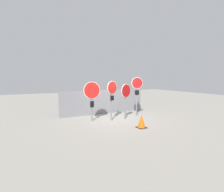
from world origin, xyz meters
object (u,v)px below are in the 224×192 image
(stop_sign_1, at_px, (112,93))
(stop_sign_2, at_px, (126,94))
(stop_sign_3, at_px, (137,88))
(traffic_cone_0, at_px, (142,121))
(stop_sign_0, at_px, (92,94))

(stop_sign_1, bearing_deg, stop_sign_2, -26.18)
(stop_sign_3, bearing_deg, stop_sign_1, -153.53)
(stop_sign_2, relative_size, stop_sign_3, 0.82)
(stop_sign_1, distance_m, traffic_cone_0, 2.39)
(stop_sign_2, height_order, traffic_cone_0, stop_sign_2)
(stop_sign_3, xyz_separation_m, traffic_cone_0, (-1.24, -2.20, -1.45))
(stop_sign_0, xyz_separation_m, stop_sign_2, (1.92, -0.43, -0.04))
(stop_sign_1, relative_size, traffic_cone_0, 3.37)
(stop_sign_0, xyz_separation_m, traffic_cone_0, (1.72, -2.27, -1.19))
(stop_sign_1, relative_size, stop_sign_2, 1.09)
(stop_sign_2, distance_m, stop_sign_3, 1.14)
(stop_sign_0, height_order, stop_sign_1, stop_sign_1)
(stop_sign_2, bearing_deg, traffic_cone_0, -116.25)
(stop_sign_2, bearing_deg, stop_sign_0, 147.46)
(stop_sign_0, relative_size, stop_sign_1, 0.98)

